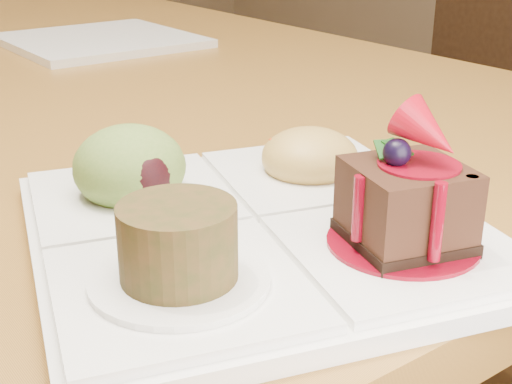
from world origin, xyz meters
TOP-DOWN VIEW (x-y plane):
  - dining_table at (0.00, 0.00)m, footprint 1.00×1.80m
  - chair_right at (0.94, -0.16)m, footprint 0.42×0.42m
  - sampler_plate at (-0.07, -0.75)m, footprint 0.35×0.35m
  - second_plate at (0.15, -0.04)m, footprint 0.27×0.27m

SIDE VIEW (x-z plane):
  - chair_right at x=0.94m, z-range 0.06..0.96m
  - dining_table at x=0.00m, z-range 0.31..1.06m
  - second_plate at x=0.15m, z-range 0.75..0.76m
  - sampler_plate at x=-0.07m, z-range 0.72..0.83m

